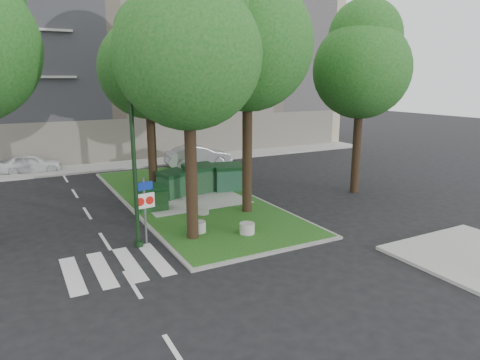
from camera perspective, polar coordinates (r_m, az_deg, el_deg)
ground at (r=15.21m, az=2.69°, el=-10.05°), size 120.00×120.00×0.00m
median_island at (r=22.21m, az=-6.89°, el=-2.41°), size 6.00×16.00×0.12m
median_kerb at (r=22.21m, az=-6.89°, el=-2.44°), size 6.30×16.30×0.10m
sidewalk_corner at (r=17.20m, az=28.39°, el=-8.67°), size 5.00×4.00×0.12m
building_sidewalk at (r=31.86m, az=-14.73°, el=2.01°), size 42.00×3.00×0.12m
zebra_crossing at (r=15.13m, az=-12.85°, el=-10.49°), size 5.00×3.00×0.01m
apartment_building at (r=38.68m, az=-18.24°, el=15.53°), size 41.00×12.00×16.00m
tree_median_near_left at (r=15.69m, az=-6.76°, el=17.92°), size 5.20×5.20×10.53m
tree_median_near_right at (r=19.07m, az=1.18°, el=19.17°), size 5.60×5.60×11.46m
tree_median_mid at (r=21.96m, az=-12.02°, el=15.48°), size 4.80×4.80×9.99m
tree_median_far at (r=25.94m, az=-7.04°, el=18.24°), size 5.80×5.80×11.93m
tree_street_right at (r=23.61m, az=16.02°, el=15.09°), size 5.00×5.00×10.06m
dumpster_a at (r=20.19m, az=-11.52°, el=-2.31°), size 1.35×1.00×1.20m
dumpster_b at (r=22.22m, az=-8.89°, el=-0.53°), size 1.79×1.56×1.39m
dumpster_c at (r=22.98m, az=-5.35°, el=0.20°), size 1.78×1.35×1.53m
dumpster_d at (r=23.34m, az=-1.57°, el=0.39°), size 1.77×1.40×1.48m
bollard_left at (r=17.09m, az=-5.57°, el=-6.24°), size 0.59×0.59×0.42m
bollard_right at (r=16.86m, az=0.94°, el=-6.45°), size 0.60×0.60×0.43m
bollard_mid at (r=19.30m, az=-4.94°, el=-4.02°), size 0.51×0.51×0.36m
litter_bin at (r=26.07m, az=-4.07°, el=0.91°), size 0.40×0.40×0.69m
street_lamp at (r=15.44m, az=-14.08°, el=4.78°), size 0.49×0.49×6.12m
traffic_sign_pole at (r=16.10m, az=-12.62°, el=-2.87°), size 0.76×0.14×2.54m
car_white at (r=31.36m, az=-26.08°, el=2.00°), size 3.89×1.88×1.28m
car_silver at (r=30.37m, az=-5.57°, el=3.21°), size 4.75×2.02×1.53m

